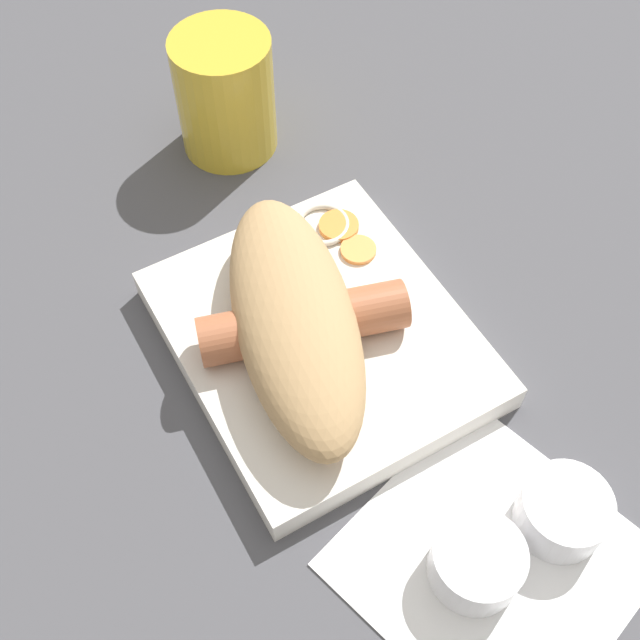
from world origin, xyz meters
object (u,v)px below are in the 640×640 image
Objects in this scene: condiment_cup_near at (472,566)px; condiment_cup_far at (562,514)px; food_tray at (320,338)px; bread_roll at (293,317)px; drink_glass at (225,95)px; sausage at (304,324)px.

condiment_cup_far is (-0.00, -0.06, 0.00)m from condiment_cup_near.
condiment_cup_near reaches higher than food_tray.
bread_roll is at bearing 5.16° from condiment_cup_near.
food_tray is 0.04m from bread_roll.
condiment_cup_near is 0.54× the size of drink_glass.
condiment_cup_far is 0.38m from drink_glass.
food_tray is 1.30× the size of sausage.
bread_roll is (0.00, 0.02, 0.04)m from food_tray.
bread_roll is at bearing 165.52° from drink_glass.
bread_roll reaches higher than food_tray.
sausage is 3.06× the size of condiment_cup_near.
sausage reaches higher than condiment_cup_far.
condiment_cup_near is at bearing 179.26° from food_tray.
condiment_cup_near is at bearing 174.40° from drink_glass.
sausage is at bearing -114.44° from bread_roll.
condiment_cup_far is 0.54× the size of drink_glass.
drink_glass is (0.21, -0.05, 0.01)m from sausage.
bread_roll is at bearing 85.18° from food_tray.
bread_roll is 4.05× the size of condiment_cup_far.
food_tray is 0.21m from drink_glass.
bread_roll is at bearing 65.56° from sausage.
drink_glass reaches higher than condiment_cup_near.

